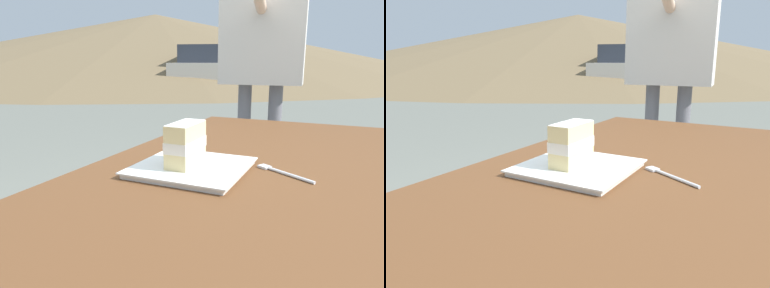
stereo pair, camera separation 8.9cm
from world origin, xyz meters
The scene contains 7 objects.
patio_table centered at (0.00, 0.00, 0.60)m, with size 1.48×0.81×0.69m.
dessert_plate centered at (-0.13, 0.12, 0.70)m, with size 0.28×0.28×0.02m.
cake_slice centered at (-0.13, 0.14, 0.76)m, with size 0.13×0.07×0.11m.
dessert_fork centered at (-0.06, -0.09, 0.69)m, with size 0.10×0.15×0.01m.
diner_person centered at (1.06, 0.24, 1.11)m, with size 0.60×0.47×1.66m.
parked_car_near centered at (10.53, 4.48, 0.77)m, with size 4.24×2.52×1.48m.
distant_hill centered at (23.95, 14.05, 2.23)m, with size 41.36×41.36×4.45m.
Camera 1 is at (-0.92, -0.23, 0.96)m, focal length 32.77 mm.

